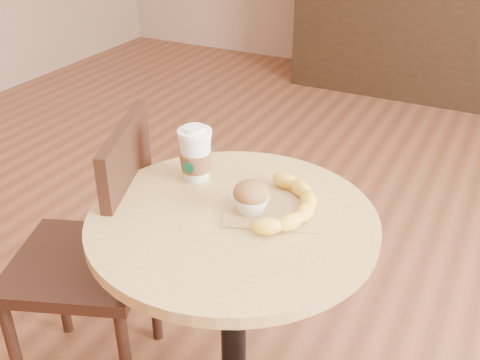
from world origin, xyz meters
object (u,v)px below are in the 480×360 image
(cafe_table, at_px, (233,284))
(muffin, at_px, (251,197))
(chair_left, at_px, (98,252))
(banana, at_px, (287,204))
(coffee_cup, at_px, (196,156))

(cafe_table, height_order, muffin, muffin)
(chair_left, relative_size, banana, 3.05)
(cafe_table, height_order, coffee_cup, coffee_cup)
(muffin, bearing_deg, banana, 24.79)
(coffee_cup, relative_size, muffin, 1.68)
(muffin, distance_m, banana, 0.09)
(coffee_cup, bearing_deg, chair_left, -161.01)
(coffee_cup, bearing_deg, banana, -16.70)
(cafe_table, bearing_deg, chair_left, -179.19)
(chair_left, distance_m, coffee_cup, 0.44)
(chair_left, xyz_separation_m, coffee_cup, (0.27, 0.13, 0.32))
(banana, bearing_deg, muffin, -162.10)
(chair_left, height_order, coffee_cup, chair_left)
(cafe_table, xyz_separation_m, banana, (0.11, 0.07, 0.24))
(banana, bearing_deg, chair_left, -178.80)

